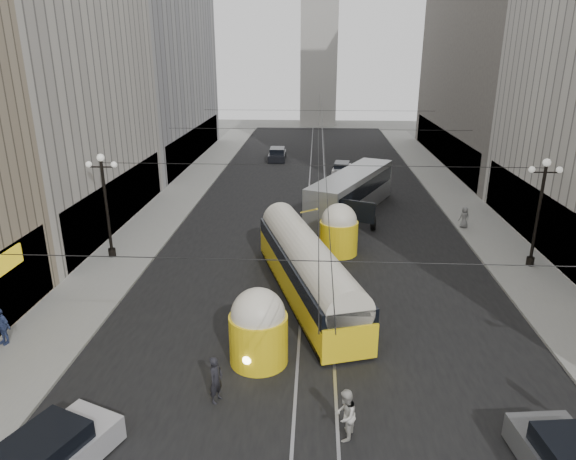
# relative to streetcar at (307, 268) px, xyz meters

# --- Properties ---
(road) EXTENTS (20.00, 85.00, 0.02)m
(road) POSITION_rel_streetcar_xyz_m (0.50, 18.99, -1.62)
(road) COLOR black
(road) RESTS_ON ground
(sidewalk_left) EXTENTS (4.00, 72.00, 0.15)m
(sidewalk_left) POSITION_rel_streetcar_xyz_m (-11.50, 22.49, -1.54)
(sidewalk_left) COLOR gray
(sidewalk_left) RESTS_ON ground
(sidewalk_right) EXTENTS (4.00, 72.00, 0.15)m
(sidewalk_right) POSITION_rel_streetcar_xyz_m (12.50, 22.49, -1.54)
(sidewalk_right) COLOR gray
(sidewalk_right) RESTS_ON ground
(rail_left) EXTENTS (0.12, 85.00, 0.04)m
(rail_left) POSITION_rel_streetcar_xyz_m (-0.25, 18.99, -1.62)
(rail_left) COLOR gray
(rail_left) RESTS_ON ground
(rail_right) EXTENTS (0.12, 85.00, 0.04)m
(rail_right) POSITION_rel_streetcar_xyz_m (1.25, 18.99, -1.62)
(rail_right) COLOR gray
(rail_right) RESTS_ON ground
(building_left_far) EXTENTS (12.60, 28.60, 28.60)m
(building_left_far) POSITION_rel_streetcar_xyz_m (-19.49, 34.49, 12.69)
(building_left_far) COLOR #999999
(building_left_far) RESTS_ON ground
(building_right_far) EXTENTS (12.60, 32.60, 32.60)m
(building_right_far) POSITION_rel_streetcar_xyz_m (20.50, 34.49, 14.69)
(building_right_far) COLOR #514C47
(building_right_far) RESTS_ON ground
(distant_tower) EXTENTS (6.00, 6.00, 31.36)m
(distant_tower) POSITION_rel_streetcar_xyz_m (0.50, 66.49, 13.35)
(distant_tower) COLOR #B2AFA8
(distant_tower) RESTS_ON ground
(lamppost_left_mid) EXTENTS (1.86, 0.44, 6.37)m
(lamppost_left_mid) POSITION_rel_streetcar_xyz_m (-12.10, 4.49, 2.12)
(lamppost_left_mid) COLOR black
(lamppost_left_mid) RESTS_ON sidewalk_left
(lamppost_right_mid) EXTENTS (1.86, 0.44, 6.37)m
(lamppost_right_mid) POSITION_rel_streetcar_xyz_m (13.10, 4.49, 2.12)
(lamppost_right_mid) COLOR black
(lamppost_right_mid) RESTS_ON sidewalk_right
(catenary) EXTENTS (25.00, 72.00, 0.23)m
(catenary) POSITION_rel_streetcar_xyz_m (0.62, 17.98, 4.26)
(catenary) COLOR black
(catenary) RESTS_ON ground
(streetcar) EXTENTS (6.10, 14.62, 3.32)m
(streetcar) POSITION_rel_streetcar_xyz_m (0.00, 0.00, 0.00)
(streetcar) COLOR yellow
(streetcar) RESTS_ON ground
(city_bus) EXTENTS (7.49, 12.91, 3.16)m
(city_bus) POSITION_rel_streetcar_xyz_m (3.21, 14.93, 0.11)
(city_bus) COLOR #9B9DA0
(city_bus) RESTS_ON ground
(sedan_white_far) EXTENTS (2.17, 4.23, 1.28)m
(sedan_white_far) POSITION_rel_streetcar_xyz_m (3.00, 27.99, -1.04)
(sedan_white_far) COLOR white
(sedan_white_far) RESTS_ON ground
(sedan_dark_far) EXTENTS (1.96, 4.59, 1.44)m
(sedan_dark_far) POSITION_rel_streetcar_xyz_m (-4.18, 34.94, -0.97)
(sedan_dark_far) COLOR black
(sedan_dark_far) RESTS_ON ground
(pedestrian_crossing_a) EXTENTS (0.66, 0.78, 1.82)m
(pedestrian_crossing_a) POSITION_rel_streetcar_xyz_m (-3.12, -8.67, -0.71)
(pedestrian_crossing_a) COLOR black
(pedestrian_crossing_a) RESTS_ON ground
(pedestrian_crossing_b) EXTENTS (0.91, 1.04, 1.83)m
(pedestrian_crossing_b) POSITION_rel_streetcar_xyz_m (1.47, -10.33, -0.71)
(pedestrian_crossing_b) COLOR beige
(pedestrian_crossing_b) RESTS_ON ground
(pedestrian_sidewalk_right) EXTENTS (0.83, 0.61, 1.52)m
(pedestrian_sidewalk_right) POSITION_rel_streetcar_xyz_m (11.00, 11.22, -0.71)
(pedestrian_sidewalk_right) COLOR slate
(pedestrian_sidewalk_right) RESTS_ON sidewalk_right
(pedestrian_sidewalk_left) EXTENTS (1.10, 0.85, 1.65)m
(pedestrian_sidewalk_left) POSITION_rel_streetcar_xyz_m (-13.00, -5.53, -0.64)
(pedestrian_sidewalk_left) COLOR #374678
(pedestrian_sidewalk_left) RESTS_ON sidewalk_left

